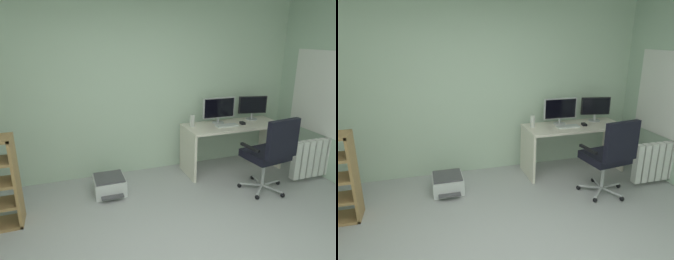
% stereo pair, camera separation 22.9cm
% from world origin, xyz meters
% --- Properties ---
extents(wall_back, '(5.42, 0.10, 2.77)m').
position_xyz_m(wall_back, '(0.00, 2.49, 1.38)').
color(wall_back, beige).
rests_on(wall_back, ground).
extents(desk, '(1.50, 0.60, 0.73)m').
position_xyz_m(desk, '(1.56, 2.03, 0.54)').
color(desk, white).
rests_on(desk, ground).
extents(monitor_main, '(0.52, 0.18, 0.40)m').
position_xyz_m(monitor_main, '(1.38, 2.17, 0.96)').
color(monitor_main, '#B2B5B7').
rests_on(monitor_main, desk).
extents(monitor_secondary, '(0.45, 0.18, 0.38)m').
position_xyz_m(monitor_secondary, '(1.98, 2.17, 0.95)').
color(monitor_secondary, '#B2B5B7').
rests_on(monitor_secondary, desk).
extents(keyboard, '(0.34, 0.14, 0.02)m').
position_xyz_m(keyboard, '(1.42, 1.97, 0.74)').
color(keyboard, silver).
rests_on(keyboard, desk).
extents(computer_mouse, '(0.07, 0.11, 0.03)m').
position_xyz_m(computer_mouse, '(1.70, 1.98, 0.75)').
color(computer_mouse, black).
rests_on(computer_mouse, desk).
extents(desktop_speaker, '(0.07, 0.07, 0.17)m').
position_xyz_m(desktop_speaker, '(0.92, 2.12, 0.82)').
color(desktop_speaker, silver).
rests_on(desktop_speaker, desk).
extents(office_chair, '(0.64, 0.65, 1.06)m').
position_xyz_m(office_chair, '(1.63, 1.18, 0.60)').
color(office_chair, '#B7BABC').
rests_on(office_chair, ground).
extents(printer, '(0.40, 0.49, 0.23)m').
position_xyz_m(printer, '(-0.37, 1.87, 0.11)').
color(printer, silver).
rests_on(printer, ground).
extents(radiator, '(0.99, 0.10, 0.55)m').
position_xyz_m(radiator, '(2.61, 1.29, 0.34)').
color(radiator, white).
rests_on(radiator, ground).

